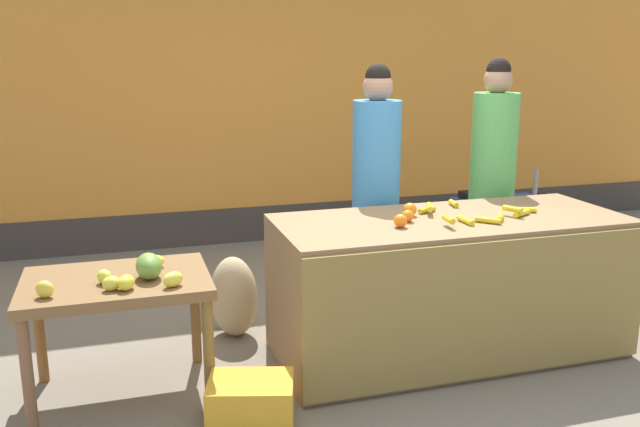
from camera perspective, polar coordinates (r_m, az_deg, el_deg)
The scene contains 12 objects.
ground_plane at distance 4.40m, azimuth 4.75°, elevation -12.23°, with size 24.00×24.00×0.00m, color #756B5B.
market_wall_back at distance 6.91m, azimuth -4.62°, elevation 11.84°, with size 9.58×0.23×3.48m.
fruit_stall_counter at distance 4.41m, azimuth 10.92°, elevation -6.05°, with size 2.21×0.93×0.90m.
side_table_wooden at distance 3.89m, azimuth -16.86°, elevation -6.56°, with size 1.00×0.71×0.70m.
banana_bunch_pile at distance 4.33m, azimuth 13.25°, elevation 0.03°, with size 0.75×0.62×0.07m.
orange_pile at distance 4.14m, azimuth 7.34°, elevation -0.12°, with size 0.26×0.33×0.09m.
mango_papaya_pile at distance 3.75m, azimuth -15.32°, elevation -4.79°, with size 0.76×0.48×0.14m.
vendor_woman_blue_shirt at distance 4.81m, azimuth 4.76°, elevation 1.71°, with size 0.34×0.34×1.84m.
vendor_woman_green_shirt at distance 5.26m, azimuth 14.40°, elevation 2.57°, with size 0.34×0.34×1.87m.
parked_motorcycle at distance 6.28m, azimuth 14.41°, elevation -0.79°, with size 1.60×0.18×0.88m.
produce_crate at distance 3.64m, azimuth -5.88°, elevation -15.76°, with size 0.44×0.32×0.26m, color gold.
produce_sack at distance 4.66m, azimuth -7.33°, elevation -7.01°, with size 0.36×0.30×0.56m, color tan.
Camera 1 is at (-1.50, -3.67, 1.90)m, focal length 37.66 mm.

